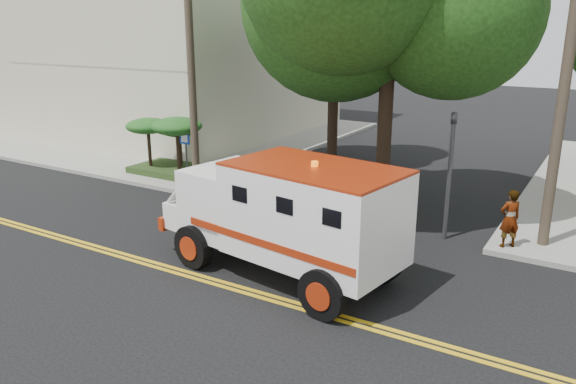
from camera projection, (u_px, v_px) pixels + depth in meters
The scene contains 11 objects.
ground at pixel (216, 283), 13.25m from camera, with size 100.00×100.00×0.00m, color black.
sidewalk_nw at pixel (174, 133), 30.97m from camera, with size 17.00×17.00×0.15m, color gray.
building_left at pixel (160, 37), 31.74m from camera, with size 16.00×14.00×10.00m, color beige.
utility_pole_left at pixel (191, 65), 19.65m from camera, with size 0.28×0.28×9.00m, color #382D23.
utility_pole_right at pixel (565, 81), 13.94m from camera, with size 0.28×0.28×9.00m, color #382D23.
tree_left at pixel (340, 28), 22.60m from camera, with size 4.48×4.20×7.70m.
traffic_signal at pixel (450, 163), 15.33m from camera, with size 0.15×0.18×3.60m.
accessibility_sign at pixel (186, 149), 20.98m from camera, with size 0.45×0.10×2.02m.
palm_planter at pixel (169, 137), 21.89m from camera, with size 3.52×2.63×2.36m.
armored_truck at pixel (286, 212), 13.19m from camera, with size 6.55×3.31×2.86m.
pedestrian_a at pixel (510, 219), 14.78m from camera, with size 0.58×0.38×1.58m, color gray.
Camera 1 is at (7.67, -9.48, 5.85)m, focal length 35.00 mm.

